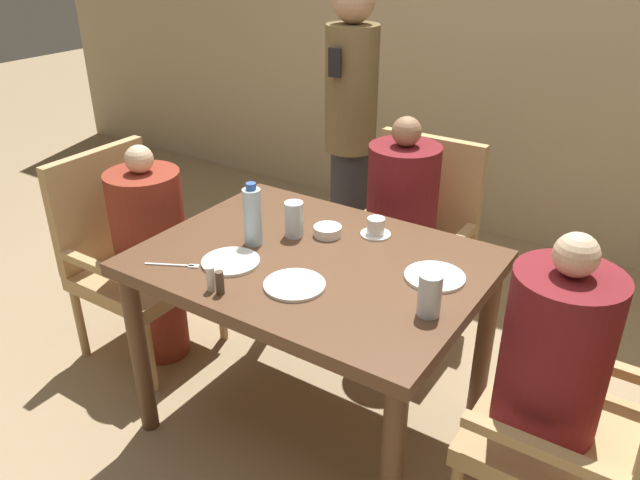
{
  "coord_description": "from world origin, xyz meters",
  "views": [
    {
      "loc": [
        1.11,
        -1.64,
        1.86
      ],
      "look_at": [
        0.0,
        0.05,
        0.83
      ],
      "focal_mm": 35.0,
      "sensor_mm": 36.0,
      "label": 1
    }
  ],
  "objects_px": {
    "chair_far_side": "(413,235)",
    "plate_main_right": "(435,277)",
    "diner_in_left_chair": "(152,254)",
    "chair_right_side": "(594,425)",
    "glass_tall_mid": "(430,295)",
    "chair_left_side": "(130,251)",
    "bowl_small": "(328,231)",
    "diner_in_right_chair": "(547,391)",
    "plate_dessert_center": "(294,285)",
    "teacup_with_saucer": "(376,228)",
    "glass_tall_near": "(294,219)",
    "diner_in_far_chair": "(400,233)",
    "standing_host": "(351,129)",
    "water_bottle": "(253,216)",
    "plate_main_left": "(231,262)"
  },
  "relations": [
    {
      "from": "plate_main_right",
      "to": "chair_left_side",
      "type": "bearing_deg",
      "value": -175.96
    },
    {
      "from": "chair_right_side",
      "to": "glass_tall_mid",
      "type": "height_order",
      "value": "chair_right_side"
    },
    {
      "from": "chair_left_side",
      "to": "chair_far_side",
      "type": "bearing_deg",
      "value": 40.42
    },
    {
      "from": "chair_far_side",
      "to": "plate_main_right",
      "type": "relative_size",
      "value": 4.61
    },
    {
      "from": "chair_left_side",
      "to": "bowl_small",
      "type": "relative_size",
      "value": 8.78
    },
    {
      "from": "standing_host",
      "to": "bowl_small",
      "type": "bearing_deg",
      "value": -63.74
    },
    {
      "from": "diner_in_far_chair",
      "to": "diner_in_right_chair",
      "type": "xyz_separation_m",
      "value": [
        0.87,
        -0.72,
        -0.01
      ]
    },
    {
      "from": "diner_in_right_chair",
      "to": "bowl_small",
      "type": "distance_m",
      "value": 0.97
    },
    {
      "from": "teacup_with_saucer",
      "to": "glass_tall_near",
      "type": "distance_m",
      "value": 0.32
    },
    {
      "from": "glass_tall_mid",
      "to": "plate_dessert_center",
      "type": "bearing_deg",
      "value": -167.91
    },
    {
      "from": "chair_right_side",
      "to": "bowl_small",
      "type": "relative_size",
      "value": 8.78
    },
    {
      "from": "teacup_with_saucer",
      "to": "bowl_small",
      "type": "xyz_separation_m",
      "value": [
        -0.15,
        -0.1,
        -0.01
      ]
    },
    {
      "from": "chair_far_side",
      "to": "plate_main_left",
      "type": "xyz_separation_m",
      "value": [
        -0.22,
        -1.07,
        0.28
      ]
    },
    {
      "from": "chair_right_side",
      "to": "glass_tall_near",
      "type": "relative_size",
      "value": 6.87
    },
    {
      "from": "plate_main_right",
      "to": "teacup_with_saucer",
      "type": "relative_size",
      "value": 1.77
    },
    {
      "from": "diner_in_far_chair",
      "to": "water_bottle",
      "type": "relative_size",
      "value": 4.61
    },
    {
      "from": "chair_left_side",
      "to": "water_bottle",
      "type": "relative_size",
      "value": 3.92
    },
    {
      "from": "standing_host",
      "to": "teacup_with_saucer",
      "type": "xyz_separation_m",
      "value": [
        0.64,
        -0.87,
        -0.06
      ]
    },
    {
      "from": "diner_in_left_chair",
      "to": "plate_main_right",
      "type": "bearing_deg",
      "value": 4.5
    },
    {
      "from": "bowl_small",
      "to": "glass_tall_near",
      "type": "height_order",
      "value": "glass_tall_near"
    },
    {
      "from": "chair_left_side",
      "to": "bowl_small",
      "type": "bearing_deg",
      "value": 10.26
    },
    {
      "from": "bowl_small",
      "to": "glass_tall_mid",
      "type": "height_order",
      "value": "glass_tall_mid"
    },
    {
      "from": "diner_in_left_chair",
      "to": "plate_main_right",
      "type": "distance_m",
      "value": 1.33
    },
    {
      "from": "chair_far_side",
      "to": "diner_in_right_chair",
      "type": "relative_size",
      "value": 0.86
    },
    {
      "from": "plate_main_right",
      "to": "water_bottle",
      "type": "distance_m",
      "value": 0.7
    },
    {
      "from": "chair_left_side",
      "to": "plate_dessert_center",
      "type": "xyz_separation_m",
      "value": [
        1.08,
        -0.2,
        0.28
      ]
    },
    {
      "from": "plate_dessert_center",
      "to": "plate_main_left",
      "type": "bearing_deg",
      "value": 178.92
    },
    {
      "from": "standing_host",
      "to": "plate_main_left",
      "type": "xyz_separation_m",
      "value": [
        0.31,
        -1.35,
        -0.09
      ]
    },
    {
      "from": "diner_in_right_chair",
      "to": "glass_tall_near",
      "type": "distance_m",
      "value": 1.07
    },
    {
      "from": "standing_host",
      "to": "plate_main_right",
      "type": "xyz_separation_m",
      "value": [
        0.96,
        -1.05,
        -0.09
      ]
    },
    {
      "from": "plate_dessert_center",
      "to": "teacup_with_saucer",
      "type": "height_order",
      "value": "teacup_with_saucer"
    },
    {
      "from": "water_bottle",
      "to": "glass_tall_near",
      "type": "relative_size",
      "value": 1.75
    },
    {
      "from": "chair_right_side",
      "to": "chair_left_side",
      "type": "bearing_deg",
      "value": 180.0
    },
    {
      "from": "chair_far_side",
      "to": "teacup_with_saucer",
      "type": "distance_m",
      "value": 0.67
    },
    {
      "from": "diner_in_far_chair",
      "to": "plate_dessert_center",
      "type": "relative_size",
      "value": 5.42
    },
    {
      "from": "chair_left_side",
      "to": "glass_tall_mid",
      "type": "distance_m",
      "value": 1.57
    },
    {
      "from": "diner_in_left_chair",
      "to": "bowl_small",
      "type": "distance_m",
      "value": 0.88
    },
    {
      "from": "standing_host",
      "to": "water_bottle",
      "type": "xyz_separation_m",
      "value": [
        0.29,
        -1.19,
        0.02
      ]
    },
    {
      "from": "plate_main_left",
      "to": "plate_main_right",
      "type": "bearing_deg",
      "value": 24.86
    },
    {
      "from": "chair_left_side",
      "to": "bowl_small",
      "type": "height_order",
      "value": "chair_left_side"
    },
    {
      "from": "plate_dessert_center",
      "to": "water_bottle",
      "type": "relative_size",
      "value": 0.85
    },
    {
      "from": "diner_in_right_chair",
      "to": "plate_dessert_center",
      "type": "distance_m",
      "value": 0.86
    },
    {
      "from": "bowl_small",
      "to": "diner_in_right_chair",
      "type": "bearing_deg",
      "value": -10.8
    },
    {
      "from": "glass_tall_near",
      "to": "glass_tall_mid",
      "type": "relative_size",
      "value": 1.0
    },
    {
      "from": "teacup_with_saucer",
      "to": "glass_tall_near",
      "type": "relative_size",
      "value": 0.84
    },
    {
      "from": "plate_main_left",
      "to": "plate_dessert_center",
      "type": "bearing_deg",
      "value": -1.08
    },
    {
      "from": "chair_left_side",
      "to": "chair_right_side",
      "type": "height_order",
      "value": "same"
    },
    {
      "from": "diner_in_left_chair",
      "to": "chair_far_side",
      "type": "distance_m",
      "value": 1.23
    },
    {
      "from": "chair_left_side",
      "to": "glass_tall_near",
      "type": "height_order",
      "value": "chair_left_side"
    },
    {
      "from": "glass_tall_mid",
      "to": "chair_far_side",
      "type": "bearing_deg",
      "value": 117.16
    }
  ]
}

